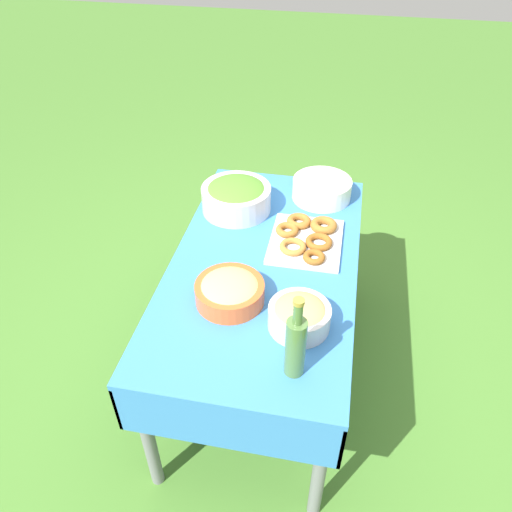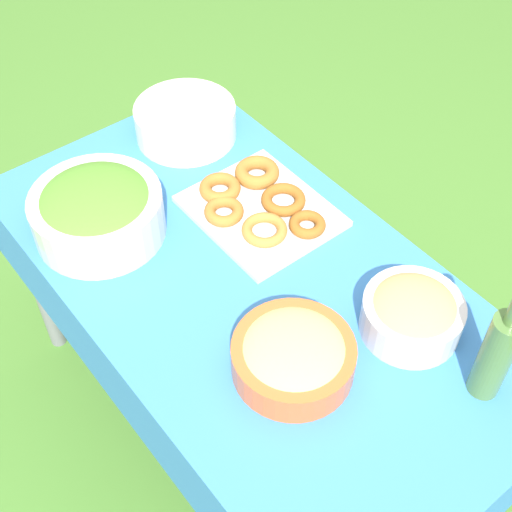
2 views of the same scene
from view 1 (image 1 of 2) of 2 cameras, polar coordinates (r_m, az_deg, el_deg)
ground_plane at (r=2.54m, az=0.80°, el=-12.59°), size 14.00×14.00×0.00m
picnic_table at (r=2.10m, az=0.95°, el=-2.60°), size 1.40×0.75×0.69m
salad_bowl at (r=2.31m, az=-2.27°, el=6.85°), size 0.32×0.32×0.14m
pasta_bowl at (r=1.84m, az=-3.03°, el=-3.97°), size 0.26×0.26×0.10m
donut_platter at (r=2.14m, az=5.80°, el=2.09°), size 0.36×0.30×0.05m
plate_stack at (r=2.42m, az=7.52°, el=7.60°), size 0.28×0.28×0.10m
olive_oil_bottle at (r=1.56m, az=4.54°, el=-10.09°), size 0.07×0.07×0.32m
bread_bowl at (r=1.75m, az=4.98°, el=-6.74°), size 0.22×0.22×0.11m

